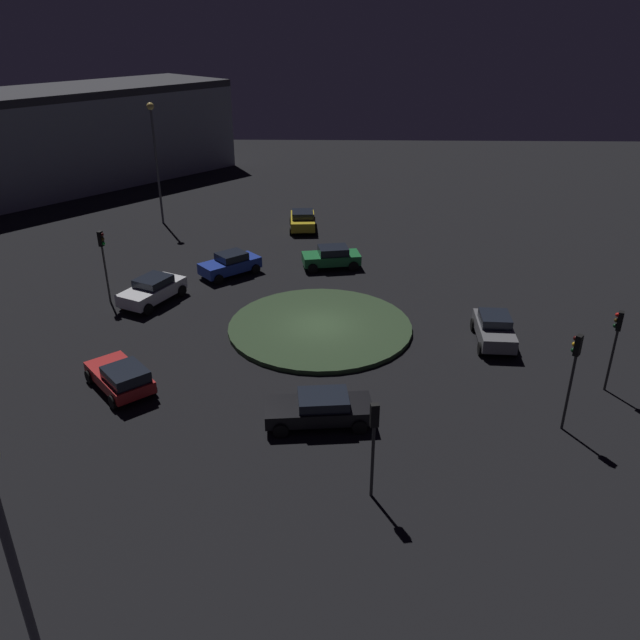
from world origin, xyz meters
name	(u,v)px	position (x,y,z in m)	size (l,w,h in m)	color
ground_plane	(320,329)	(0.00, 0.00, 0.00)	(115.50, 115.50, 0.00)	black
roundabout_island	(320,327)	(0.00, 0.00, 0.13)	(10.22, 10.22, 0.26)	#2D4228
car_black	(320,408)	(-0.20, 8.97, 0.73)	(4.74, 2.45, 1.38)	black
car_yellow	(303,220)	(1.85, -17.97, 0.79)	(2.33, 4.04, 1.54)	gold
car_green	(332,257)	(-0.57, -9.46, 0.79)	(4.15, 2.56, 1.50)	#1E7238
car_blue	(230,264)	(6.19, -7.92, 0.79)	(4.16, 3.94, 1.54)	#1E38A5
car_white	(153,290)	(10.22, -3.39, 0.82)	(3.60, 4.70, 1.56)	white
car_grey	(494,329)	(-9.29, 1.35, 0.81)	(2.16, 4.04, 1.57)	slate
car_red	(121,377)	(9.06, 6.62, 0.74)	(3.96, 4.17, 1.42)	red
traffic_light_north	(374,431)	(-2.20, 13.50, 2.84)	(0.33, 0.38, 3.98)	#2D2D2D
traffic_light_northwest	(574,364)	(-10.49, 9.15, 3.16)	(0.39, 0.38, 4.46)	#2D2D2D
traffic_light_east	(103,253)	(12.85, -3.31, 3.19)	(0.38, 0.35, 4.50)	#2D2D2D
traffic_light_northwest_near	(616,335)	(-13.47, 5.99, 2.88)	(0.39, 0.36, 4.04)	#2D2D2D
streetlamp_southeast	(155,145)	(13.62, -19.37, 6.44)	(0.57, 0.57, 9.65)	#4C4C51
streetlamp_north	(20,586)	(5.15, 23.18, 6.14)	(0.54, 0.54, 9.45)	#4C4C51
store_building	(37,142)	(28.06, -30.23, 4.65)	(34.49, 37.50, 9.31)	#8C939E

